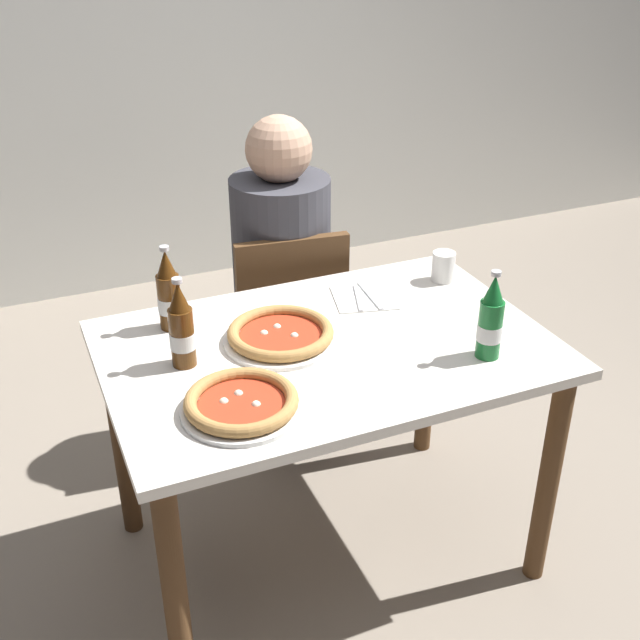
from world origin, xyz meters
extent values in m
plane|color=gray|center=(0.00, 0.00, 0.00)|extent=(8.00, 8.00, 0.00)
cube|color=white|center=(0.00, 2.20, 1.30)|extent=(7.00, 0.10, 2.60)
cube|color=silver|center=(0.00, 0.00, 0.73)|extent=(1.20, 0.80, 0.03)
cylinder|color=brown|center=(-0.54, -0.34, 0.36)|extent=(0.06, 0.06, 0.72)
cylinder|color=brown|center=(0.54, -0.34, 0.36)|extent=(0.06, 0.06, 0.72)
cylinder|color=brown|center=(-0.54, 0.34, 0.36)|extent=(0.06, 0.06, 0.72)
cylinder|color=brown|center=(0.54, 0.34, 0.36)|extent=(0.06, 0.06, 0.72)
cube|color=brown|center=(0.12, 0.68, 0.43)|extent=(0.44, 0.44, 0.04)
cube|color=brown|center=(0.10, 0.50, 0.65)|extent=(0.38, 0.08, 0.40)
cylinder|color=brown|center=(0.31, 0.83, 0.21)|extent=(0.04, 0.04, 0.41)
cylinder|color=brown|center=(-0.03, 0.87, 0.21)|extent=(0.04, 0.04, 0.41)
cylinder|color=brown|center=(0.27, 0.49, 0.21)|extent=(0.04, 0.04, 0.41)
cylinder|color=brown|center=(-0.07, 0.53, 0.21)|extent=(0.04, 0.04, 0.41)
cube|color=#2D3342|center=(0.12, 0.66, 0.23)|extent=(0.32, 0.28, 0.45)
cylinder|color=#3F3F47|center=(0.12, 0.66, 0.73)|extent=(0.34, 0.34, 0.55)
sphere|color=tan|center=(0.12, 0.66, 1.10)|extent=(0.22, 0.22, 0.22)
cylinder|color=white|center=(-0.31, -0.21, 0.76)|extent=(0.29, 0.29, 0.01)
cylinder|color=#BC381E|center=(-0.31, -0.21, 0.77)|extent=(0.21, 0.21, 0.01)
torus|color=#B78447|center=(-0.31, -0.21, 0.78)|extent=(0.27, 0.27, 0.03)
sphere|color=silver|center=(-0.35, -0.18, 0.77)|extent=(0.02, 0.02, 0.02)
sphere|color=silver|center=(-0.28, -0.22, 0.77)|extent=(0.02, 0.02, 0.02)
sphere|color=silver|center=(-0.31, -0.16, 0.77)|extent=(0.02, 0.02, 0.02)
cylinder|color=white|center=(-0.11, 0.06, 0.76)|extent=(0.32, 0.32, 0.01)
cylinder|color=#BC381E|center=(-0.11, 0.06, 0.77)|extent=(0.23, 0.23, 0.01)
torus|color=#B78447|center=(-0.11, 0.06, 0.78)|extent=(0.29, 0.29, 0.03)
sphere|color=silver|center=(-0.15, 0.09, 0.77)|extent=(0.02, 0.02, 0.02)
sphere|color=silver|center=(-0.08, 0.05, 0.77)|extent=(0.02, 0.02, 0.02)
sphere|color=silver|center=(-0.10, 0.11, 0.77)|extent=(0.02, 0.02, 0.02)
cylinder|color=#196B2D|center=(0.36, -0.22, 0.83)|extent=(0.06, 0.06, 0.16)
cone|color=#196B2D|center=(0.36, -0.22, 0.95)|extent=(0.05, 0.05, 0.07)
cylinder|color=#B7B7BC|center=(0.36, -0.22, 0.99)|extent=(0.03, 0.03, 0.01)
cylinder|color=white|center=(0.36, -0.22, 0.82)|extent=(0.07, 0.07, 0.04)
cylinder|color=#512D0F|center=(-0.36, 0.26, 0.83)|extent=(0.06, 0.06, 0.16)
cone|color=#512D0F|center=(-0.36, 0.26, 0.95)|extent=(0.05, 0.05, 0.07)
cylinder|color=#B7B7BC|center=(-0.36, 0.26, 0.99)|extent=(0.03, 0.03, 0.01)
cylinder|color=white|center=(-0.36, 0.26, 0.82)|extent=(0.07, 0.07, 0.04)
cylinder|color=#512D0F|center=(-0.38, 0.05, 0.83)|extent=(0.06, 0.06, 0.16)
cone|color=#512D0F|center=(-0.38, 0.05, 0.95)|extent=(0.05, 0.05, 0.07)
cylinder|color=#B7B7BC|center=(-0.38, 0.05, 0.99)|extent=(0.03, 0.03, 0.01)
cylinder|color=white|center=(-0.38, 0.05, 0.82)|extent=(0.07, 0.07, 0.04)
cube|color=white|center=(0.21, 0.21, 0.75)|extent=(0.22, 0.22, 0.00)
cube|color=silver|center=(0.23, 0.21, 0.76)|extent=(0.03, 0.19, 0.00)
cube|color=silver|center=(0.19, 0.21, 0.76)|extent=(0.07, 0.16, 0.00)
cylinder|color=white|center=(0.50, 0.22, 0.80)|extent=(0.07, 0.07, 0.09)
camera|label=1|loc=(-0.75, -1.69, 1.83)|focal=44.30mm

